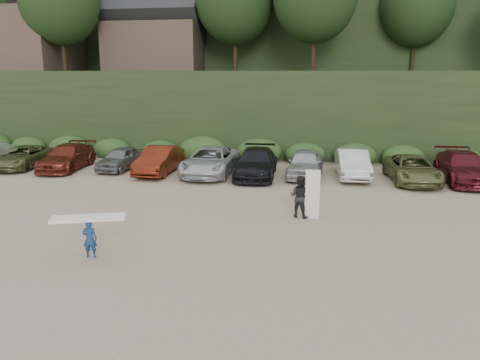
# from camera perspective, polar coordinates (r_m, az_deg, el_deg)

# --- Properties ---
(ground) EXTENTS (120.00, 120.00, 0.00)m
(ground) POSITION_cam_1_polar(r_m,az_deg,el_deg) (17.66, 2.34, -6.41)
(ground) COLOR tan
(ground) RESTS_ON ground
(hillside_backdrop) EXTENTS (90.00, 41.50, 28.00)m
(hillside_backdrop) POSITION_cam_1_polar(r_m,az_deg,el_deg) (52.81, 7.27, 18.63)
(hillside_backdrop) COLOR black
(hillside_backdrop) RESTS_ON ground
(parked_cars) EXTENTS (34.18, 6.15, 1.63)m
(parked_cars) POSITION_cam_1_polar(r_m,az_deg,el_deg) (27.72, -4.32, 2.32)
(parked_cars) COLOR #BABBC0
(parked_cars) RESTS_ON ground
(child_surfer) EXTENTS (2.38, 1.35, 1.38)m
(child_surfer) POSITION_cam_1_polar(r_m,az_deg,el_deg) (15.82, -17.92, -5.79)
(child_surfer) COLOR navy
(child_surfer) RESTS_ON ground
(adult_surfer) EXTENTS (1.33, 0.93, 2.08)m
(adult_surfer) POSITION_cam_1_polar(r_m,az_deg,el_deg) (19.40, 7.43, -1.97)
(adult_surfer) COLOR black
(adult_surfer) RESTS_ON ground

